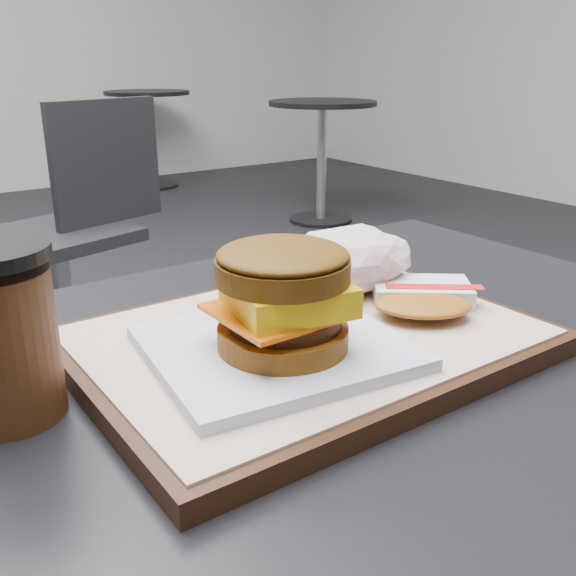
# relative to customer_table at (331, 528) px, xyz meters

# --- Properties ---
(customer_table) EXTENTS (0.80, 0.60, 0.77)m
(customer_table) POSITION_rel_customer_table_xyz_m (0.00, 0.00, 0.00)
(customer_table) COLOR #A5A5AA
(customer_table) RESTS_ON ground
(serving_tray) EXTENTS (0.38, 0.28, 0.02)m
(serving_tray) POSITION_rel_customer_table_xyz_m (-0.02, 0.02, 0.20)
(serving_tray) COLOR black
(serving_tray) RESTS_ON customer_table
(breakfast_sandwich) EXTENTS (0.21, 0.19, 0.09)m
(breakfast_sandwich) POSITION_rel_customer_table_xyz_m (-0.07, -0.01, 0.24)
(breakfast_sandwich) COLOR white
(breakfast_sandwich) RESTS_ON serving_tray
(hash_brown) EXTENTS (0.14, 0.13, 0.02)m
(hash_brown) POSITION_rel_customer_table_xyz_m (0.10, -0.00, 0.22)
(hash_brown) COLOR silver
(hash_brown) RESTS_ON serving_tray
(crumpled_wrapper) EXTENTS (0.13, 0.11, 0.06)m
(crumpled_wrapper) POSITION_rel_customer_table_xyz_m (0.08, 0.08, 0.24)
(crumpled_wrapper) COLOR white
(crumpled_wrapper) RESTS_ON serving_tray
(coffee_cup) EXTENTS (0.08, 0.08, 0.12)m
(coffee_cup) POSITION_rel_customer_table_xyz_m (-0.25, 0.05, 0.25)
(coffee_cup) COLOR #3C1F0E
(coffee_cup) RESTS_ON customer_table
(neighbor_chair) EXTENTS (0.64, 0.51, 0.88)m
(neighbor_chair) POSITION_rel_customer_table_xyz_m (0.30, 1.69, -0.07)
(neighbor_chair) COLOR #9D9EA2
(neighbor_chair) RESTS_ON ground
(bg_table_near) EXTENTS (0.66, 0.66, 0.75)m
(bg_table_near) POSITION_rel_customer_table_xyz_m (2.20, 2.80, -0.02)
(bg_table_near) COLOR black
(bg_table_near) RESTS_ON ground
(bg_table_far) EXTENTS (0.66, 0.66, 0.75)m
(bg_table_far) POSITION_rel_customer_table_xyz_m (1.80, 4.50, -0.02)
(bg_table_far) COLOR black
(bg_table_far) RESTS_ON ground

